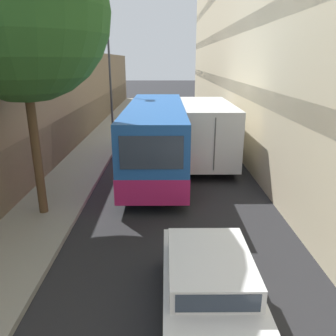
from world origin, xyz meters
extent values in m
plane|color=#232326|center=(0.00, 15.00, 0.00)|extent=(150.00, 150.00, 0.00)
cube|color=gray|center=(-4.32, 15.00, 0.08)|extent=(2.36, 60.00, 0.16)
cube|color=#847056|center=(-6.70, 15.00, 2.80)|extent=(2.40, 60.00, 5.60)
cube|color=black|center=(-6.04, 15.00, 1.12)|extent=(1.08, 60.00, 2.24)
cube|color=beige|center=(4.94, 15.00, 7.14)|extent=(2.40, 60.00, 14.28)
cube|color=#333D47|center=(4.28, 15.00, 3.57)|extent=(1.08, 60.00, 0.70)
cube|color=#333D47|center=(4.28, 15.00, 6.71)|extent=(1.08, 60.00, 0.70)
cube|color=silver|center=(0.66, 5.38, 0.58)|extent=(1.83, 3.93, 0.69)
cube|color=silver|center=(0.66, 5.48, 1.16)|extent=(1.61, 2.16, 0.46)
cube|color=#2D3847|center=(0.66, 4.40, 1.17)|extent=(1.43, 0.03, 0.35)
cylinder|color=black|center=(-0.18, 6.56, 0.30)|extent=(0.16, 0.60, 0.60)
cylinder|color=black|center=(1.50, 6.56, 0.30)|extent=(0.16, 0.60, 0.60)
cube|color=#1E519E|center=(-0.65, 14.70, 1.77)|extent=(2.47, 9.67, 2.70)
cube|color=#B21E5B|center=(-0.65, 14.70, 0.88)|extent=(2.50, 9.69, 0.90)
cube|color=#2D3847|center=(-0.65, 14.70, 2.18)|extent=(2.51, 8.89, 0.86)
cube|color=#2D3847|center=(-0.65, 9.86, 2.25)|extent=(2.03, 0.04, 1.08)
cylinder|color=black|center=(-1.74, 17.70, 0.50)|extent=(0.24, 1.00, 1.00)
cylinder|color=black|center=(0.43, 17.70, 0.50)|extent=(0.24, 1.00, 1.00)
cylinder|color=black|center=(-1.74, 11.71, 0.50)|extent=(0.24, 1.00, 1.00)
cylinder|color=black|center=(0.43, 11.71, 0.50)|extent=(0.24, 1.00, 1.00)
cube|color=silver|center=(1.81, 20.22, 1.32)|extent=(2.31, 2.34, 1.82)
cube|color=silver|center=(1.81, 16.03, 1.72)|extent=(2.40, 6.03, 2.61)
cube|color=#4C4C4C|center=(1.81, 13.01, 1.72)|extent=(0.05, 0.02, 2.22)
cylinder|color=black|center=(0.73, 20.22, 0.48)|extent=(0.22, 0.96, 0.96)
cylinder|color=black|center=(2.89, 20.22, 0.48)|extent=(0.22, 0.96, 0.96)
cylinder|color=black|center=(0.73, 14.37, 0.48)|extent=(0.22, 0.96, 0.96)
cylinder|color=black|center=(2.89, 14.37, 0.48)|extent=(0.22, 0.96, 0.96)
cylinder|color=#38383D|center=(-3.39, 19.44, 3.79)|extent=(0.12, 0.12, 7.26)
cube|color=#38383D|center=(-3.39, 19.44, 7.53)|extent=(0.36, 0.80, 0.24)
cylinder|color=#4C3823|center=(-4.32, 10.01, 2.36)|extent=(0.28, 0.28, 4.41)
sphere|color=#285623|center=(-4.32, 10.01, 6.37)|extent=(5.18, 5.18, 5.18)
camera|label=1|loc=(-0.20, -0.05, 5.00)|focal=35.00mm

